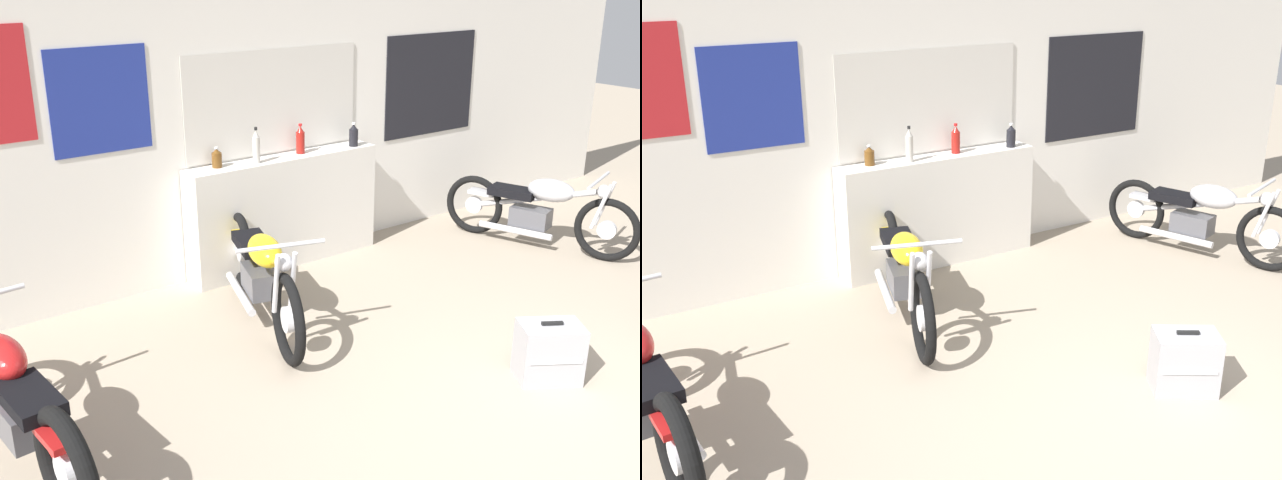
{
  "view_description": "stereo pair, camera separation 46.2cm",
  "coord_description": "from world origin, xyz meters",
  "views": [
    {
      "loc": [
        -3.5,
        -2.15,
        2.7
      ],
      "look_at": [
        -0.35,
        2.12,
        0.7
      ],
      "focal_mm": 42.0,
      "sensor_mm": 36.0,
      "label": 1
    },
    {
      "loc": [
        -3.12,
        -2.41,
        2.7
      ],
      "look_at": [
        -0.35,
        2.12,
        0.7
      ],
      "focal_mm": 42.0,
      "sensor_mm": 36.0,
      "label": 2
    }
  ],
  "objects": [
    {
      "name": "bottle_left_center",
      "position": [
        -0.17,
        3.29,
        1.17
      ],
      "size": [
        0.07,
        0.07,
        0.32
      ],
      "color": "#B7B2A8",
      "rests_on": "sill_counter"
    },
    {
      "name": "motorcycle_red",
      "position": [
        -2.75,
        1.72,
        0.41
      ],
      "size": [
        0.64,
        2.04,
        0.84
      ],
      "color": "black",
      "rests_on": "ground_plane"
    },
    {
      "name": "hard_case_silver",
      "position": [
        0.4,
        0.52,
        0.2
      ],
      "size": [
        0.5,
        0.46,
        0.43
      ],
      "color": "#9E9EA3",
      "rests_on": "ground_plane"
    },
    {
      "name": "motorcycle_yellow",
      "position": [
        -0.69,
        2.43,
        0.42
      ],
      "size": [
        0.82,
        1.99,
        0.85
      ],
      "color": "black",
      "rests_on": "ground_plane"
    },
    {
      "name": "motorcycle_silver",
      "position": [
        2.38,
        2.2,
        0.4
      ],
      "size": [
        0.82,
        1.88,
        0.79
      ],
      "color": "black",
      "rests_on": "ground_plane"
    },
    {
      "name": "bottle_right_center",
      "position": [
        0.9,
        3.27,
        1.13
      ],
      "size": [
        0.09,
        0.09,
        0.23
      ],
      "color": "black",
      "rests_on": "sill_counter"
    },
    {
      "name": "bottle_leftmost",
      "position": [
        -0.52,
        3.36,
        1.1
      ],
      "size": [
        0.09,
        0.09,
        0.18
      ],
      "color": "#5B3814",
      "rests_on": "sill_counter"
    },
    {
      "name": "wall_back",
      "position": [
        0.01,
        3.5,
        1.41
      ],
      "size": [
        10.0,
        0.07,
        2.8
      ],
      "color": "silver",
      "rests_on": "ground_plane"
    },
    {
      "name": "bottle_center",
      "position": [
        0.33,
        3.34,
        1.15
      ],
      "size": [
        0.08,
        0.08,
        0.27
      ],
      "color": "maroon",
      "rests_on": "sill_counter"
    },
    {
      "name": "ground_plane",
      "position": [
        0.0,
        0.0,
        0.0
      ],
      "size": [
        24.0,
        24.0,
        0.0
      ],
      "primitive_type": "plane",
      "color": "gray"
    },
    {
      "name": "sill_counter",
      "position": [
        0.13,
        3.32,
        0.51
      ],
      "size": [
        1.93,
        0.28,
        1.03
      ],
      "color": "silver",
      "rests_on": "ground_plane"
    }
  ]
}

